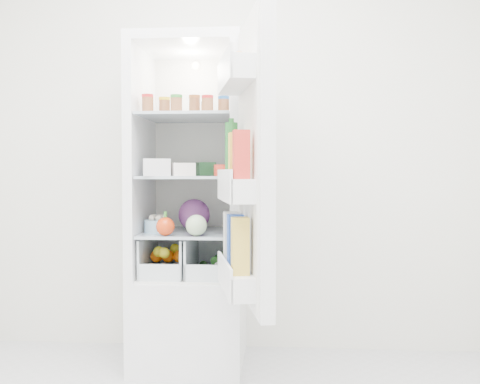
# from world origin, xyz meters

# --- Properties ---
(room_walls) EXTENTS (3.02, 3.02, 2.61)m
(room_walls) POSITION_xyz_m (0.00, 0.00, 1.59)
(room_walls) COLOR white
(room_walls) RESTS_ON ground
(refrigerator) EXTENTS (0.60, 0.60, 1.80)m
(refrigerator) POSITION_xyz_m (-0.20, 1.25, 0.67)
(refrigerator) COLOR white
(refrigerator) RESTS_ON ground
(shelf_low) EXTENTS (0.49, 0.53, 0.01)m
(shelf_low) POSITION_xyz_m (-0.20, 1.19, 0.74)
(shelf_low) COLOR #A0AFBC
(shelf_low) RESTS_ON refrigerator
(shelf_mid) EXTENTS (0.49, 0.53, 0.02)m
(shelf_mid) POSITION_xyz_m (-0.20, 1.19, 1.05)
(shelf_mid) COLOR #A0AFBC
(shelf_mid) RESTS_ON refrigerator
(shelf_top) EXTENTS (0.49, 0.53, 0.02)m
(shelf_top) POSITION_xyz_m (-0.20, 1.19, 1.38)
(shelf_top) COLOR #A0AFBC
(shelf_top) RESTS_ON refrigerator
(crisper_left) EXTENTS (0.23, 0.46, 0.22)m
(crisper_left) POSITION_xyz_m (-0.32, 1.19, 0.61)
(crisper_left) COLOR silver
(crisper_left) RESTS_ON refrigerator
(crisper_right) EXTENTS (0.23, 0.46, 0.22)m
(crisper_right) POSITION_xyz_m (-0.08, 1.19, 0.61)
(crisper_right) COLOR silver
(crisper_right) RESTS_ON refrigerator
(condiment_jars) EXTENTS (0.46, 0.34, 0.08)m
(condiment_jars) POSITION_xyz_m (-0.21, 1.13, 1.43)
(condiment_jars) COLOR #B21919
(condiment_jars) RESTS_ON shelf_top
(squeeze_bottle) EXTENTS (0.06, 0.06, 0.17)m
(squeeze_bottle) POSITION_xyz_m (0.01, 1.33, 1.47)
(squeeze_bottle) COLOR white
(squeeze_bottle) RESTS_ON shelf_top
(tub_white) EXTENTS (0.17, 0.17, 0.09)m
(tub_white) POSITION_xyz_m (-0.34, 0.99, 1.10)
(tub_white) COLOR silver
(tub_white) RESTS_ON shelf_mid
(tub_cream) EXTENTS (0.15, 0.15, 0.07)m
(tub_cream) POSITION_xyz_m (-0.21, 1.03, 1.09)
(tub_cream) COLOR white
(tub_cream) RESTS_ON shelf_mid
(tin_red) EXTENTS (0.11, 0.11, 0.06)m
(tin_red) POSITION_xyz_m (-0.01, 1.07, 1.09)
(tin_red) COLOR red
(tin_red) RESTS_ON shelf_mid
(foil_tray) EXTENTS (0.15, 0.12, 0.04)m
(foil_tray) POSITION_xyz_m (-0.33, 1.37, 1.08)
(foil_tray) COLOR #B7B8BB
(foil_tray) RESTS_ON shelf_mid
(tub_green) EXTENTS (0.14, 0.16, 0.08)m
(tub_green) POSITION_xyz_m (-0.14, 1.38, 1.10)
(tub_green) COLOR #408E4C
(tub_green) RESTS_ON shelf_mid
(red_cabbage) EXTENTS (0.18, 0.18, 0.18)m
(red_cabbage) POSITION_xyz_m (-0.18, 1.23, 0.84)
(red_cabbage) COLOR #581E52
(red_cabbage) RESTS_ON shelf_low
(bell_pepper) EXTENTS (0.10, 0.10, 0.10)m
(bell_pepper) POSITION_xyz_m (-0.29, 0.97, 0.80)
(bell_pepper) COLOR red
(bell_pepper) RESTS_ON shelf_low
(mushroom_bowl) EXTENTS (0.18, 0.18, 0.07)m
(mushroom_bowl) POSITION_xyz_m (-0.36, 1.12, 0.78)
(mushroom_bowl) COLOR #93BFDB
(mushroom_bowl) RESTS_ON shelf_low
(salad_bag) EXTENTS (0.11, 0.11, 0.11)m
(salad_bag) POSITION_xyz_m (-0.13, 0.97, 0.80)
(salad_bag) COLOR #A7C392
(salad_bag) RESTS_ON shelf_low
(citrus_pile) EXTENTS (0.20, 0.24, 0.16)m
(citrus_pile) POSITION_xyz_m (-0.32, 1.13, 0.59)
(citrus_pile) COLOR orange
(citrus_pile) RESTS_ON refrigerator
(veg_pile) EXTENTS (0.16, 0.30, 0.10)m
(veg_pile) POSITION_xyz_m (-0.07, 1.18, 0.56)
(veg_pile) COLOR #1A501A
(veg_pile) RESTS_ON refrigerator
(fridge_door) EXTENTS (0.28, 0.60, 1.30)m
(fridge_door) POSITION_xyz_m (0.16, 0.62, 1.09)
(fridge_door) COLOR white
(fridge_door) RESTS_ON refrigerator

